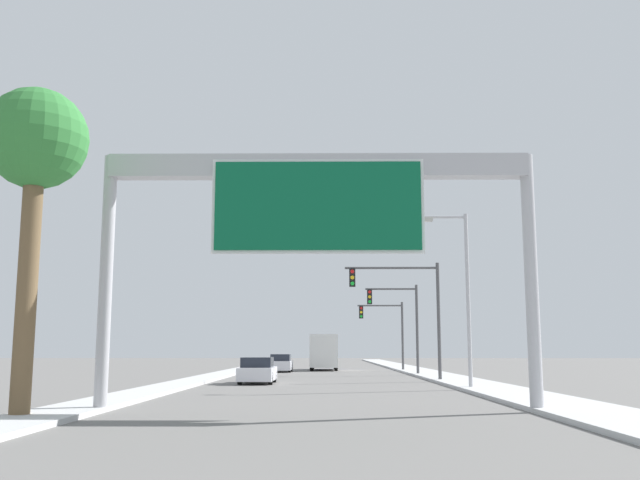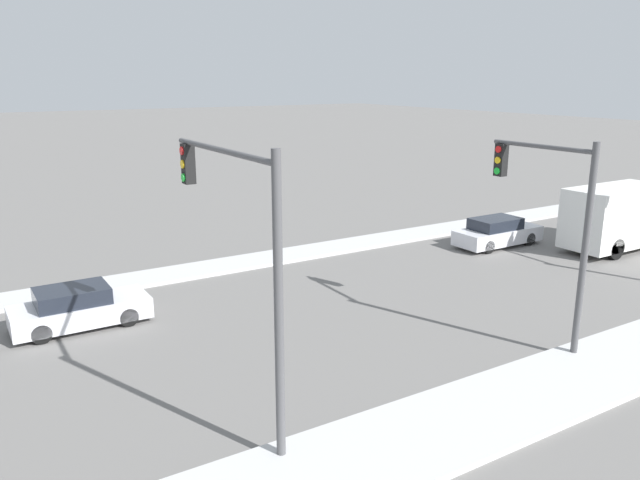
# 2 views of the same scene
# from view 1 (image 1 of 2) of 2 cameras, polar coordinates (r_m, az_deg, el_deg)

# --- Properties ---
(sidewalk_right) EXTENTS (3.00, 120.00, 0.15)m
(sidewalk_right) POSITION_cam_1_polar(r_m,az_deg,el_deg) (63.95, 7.38, -10.25)
(sidewalk_right) COLOR beige
(sidewalk_right) RESTS_ON ground
(median_strip_left) EXTENTS (2.00, 120.00, 0.15)m
(median_strip_left) POSITION_cam_1_polar(r_m,az_deg,el_deg) (63.96, -6.31, -10.27)
(median_strip_left) COLOR beige
(median_strip_left) RESTS_ON ground
(sign_gantry) EXTENTS (13.30, 0.73, 7.79)m
(sign_gantry) POSITION_cam_1_polar(r_m,az_deg,el_deg) (21.83, -0.16, 2.96)
(sign_gantry) COLOR #B2B2B7
(sign_gantry) RESTS_ON ground
(car_mid_right) EXTENTS (1.82, 4.42, 1.41)m
(car_mid_right) POSITION_cam_1_polar(r_m,az_deg,el_deg) (39.46, -5.01, -10.40)
(car_mid_right) COLOR silver
(car_mid_right) RESTS_ON ground
(car_near_left) EXTENTS (1.76, 4.65, 1.44)m
(car_near_left) POSITION_cam_1_polar(r_m,az_deg,el_deg) (59.30, -3.14, -9.84)
(car_near_left) COLOR silver
(car_near_left) RESTS_ON ground
(truck_box_primary) EXTENTS (2.39, 7.55, 3.12)m
(truck_box_primary) POSITION_cam_1_polar(r_m,az_deg,el_deg) (64.10, 0.31, -8.96)
(truck_box_primary) COLOR navy
(truck_box_primary) RESTS_ON ground
(traffic_light_near_intersection) EXTENTS (5.52, 0.32, 6.85)m
(traffic_light_near_intersection) POSITION_cam_1_polar(r_m,az_deg,el_deg) (41.86, 7.13, -4.79)
(traffic_light_near_intersection) COLOR #4C4C4F
(traffic_light_near_intersection) RESTS_ON ground
(traffic_light_mid_block) EXTENTS (3.78, 0.32, 6.45)m
(traffic_light_mid_block) POSITION_cam_1_polar(r_m,az_deg,el_deg) (51.82, 6.50, -5.97)
(traffic_light_mid_block) COLOR #4C4C4F
(traffic_light_mid_block) RESTS_ON ground
(traffic_light_far_intersection) EXTENTS (3.93, 0.32, 5.86)m
(traffic_light_far_intersection) POSITION_cam_1_polar(r_m,az_deg,el_deg) (61.74, 5.43, -6.75)
(traffic_light_far_intersection) COLOR #4C4C4F
(traffic_light_far_intersection) RESTS_ON ground
(palm_tree_foreground) EXTENTS (2.84, 2.84, 9.07)m
(palm_tree_foreground) POSITION_cam_1_polar(r_m,az_deg,el_deg) (21.44, -21.79, 6.69)
(palm_tree_foreground) COLOR brown
(palm_tree_foreground) RESTS_ON ground
(street_lamp_right) EXTENTS (2.25, 0.28, 8.18)m
(street_lamp_right) POSITION_cam_1_polar(r_m,az_deg,el_deg) (33.95, 11.29, -3.54)
(street_lamp_right) COLOR #B2B2B7
(street_lamp_right) RESTS_ON ground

